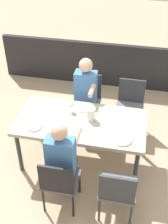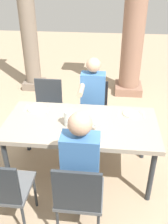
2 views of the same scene
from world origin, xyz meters
name	(u,v)px [view 2 (image 2 of 2)]	position (x,y,z in m)	size (l,w,h in m)	color
ground_plane	(81,171)	(0.00, 0.00, 0.00)	(16.00, 16.00, 0.00)	tan
dining_table	(81,127)	(0.00, 0.00, 0.69)	(1.79, 0.90, 0.76)	tan
chair_west_north	(47,104)	(-0.62, 0.87, 0.51)	(0.44, 0.44, 0.86)	#5B5E61
chair_west_south	(4,189)	(-0.62, -0.87, 0.53)	(0.44, 0.44, 0.91)	#5B5E61
chair_mid_north	(93,106)	(0.08, 0.87, 0.50)	(0.44, 0.44, 0.86)	#4F4F50
chair_mid_south	(79,195)	(0.08, -0.87, 0.53)	(0.44, 0.44, 0.92)	#5B5E61
diner_woman_green	(81,166)	(0.08, -0.68, 0.71)	(0.35, 0.49, 1.32)	#3F3F4C
diner_man_white	(92,101)	(0.08, 0.70, 0.69)	(0.35, 0.49, 1.29)	#3F3F4C
stone_column_near	(27,18)	(-1.34, 2.53, 1.47)	(0.43, 0.43, 2.99)	gray
stone_column_centre	(134,28)	(0.72, 2.53, 1.33)	(0.55, 0.55, 2.71)	#936B56
plate_0	(37,108)	(-0.59, 0.27, 0.76)	(0.26, 0.26, 0.02)	white
fork_0	(26,108)	(-0.74, 0.27, 0.76)	(0.02, 0.17, 0.01)	silver
spoon_0	(49,109)	(-0.44, 0.27, 0.76)	(0.02, 0.17, 0.01)	silver
plate_1	(80,137)	(0.03, -0.29, 0.76)	(0.21, 0.21, 0.02)	white
wine_glass_1	(96,124)	(0.19, -0.19, 0.87)	(0.08, 0.08, 0.16)	white
fork_1	(67,136)	(-0.12, -0.29, 0.76)	(0.02, 0.17, 0.01)	silver
spoon_1	(94,138)	(0.18, -0.29, 0.76)	(0.02, 0.17, 0.01)	silver
plate_2	(131,114)	(0.60, 0.26, 0.76)	(0.21, 0.21, 0.02)	white
fork_2	(119,113)	(0.45, 0.26, 0.76)	(0.02, 0.17, 0.01)	silver
spoon_2	(144,115)	(0.75, 0.26, 0.76)	(0.02, 0.17, 0.01)	silver
water_pitcher	(69,119)	(-0.12, -0.06, 0.84)	(0.12, 0.12, 0.18)	white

